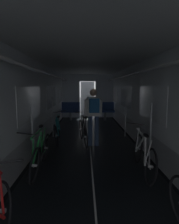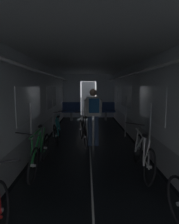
{
  "view_description": "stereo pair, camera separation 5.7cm",
  "coord_description": "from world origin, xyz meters",
  "px_view_note": "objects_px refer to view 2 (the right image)",
  "views": [
    {
      "loc": [
        -0.14,
        -1.93,
        1.75
      ],
      "look_at": [
        0.0,
        4.28,
        0.93
      ],
      "focal_mm": 30.85,
      "sensor_mm": 36.0,
      "label": 1
    },
    {
      "loc": [
        -0.08,
        -1.93,
        1.75
      ],
      "look_at": [
        0.0,
        4.28,
        0.93
      ],
      "focal_mm": 30.85,
      "sensor_mm": 36.0,
      "label": 2
    }
  ],
  "objects_px": {
    "bicycle_teal": "(57,130)",
    "person_cyclist_aisle": "(93,112)",
    "bench_seat_far_right": "(106,109)",
    "bicycle_white": "(142,154)",
    "bench_seat_far_left": "(71,109)",
    "bicycle_black_in_aisle": "(83,131)",
    "bicycle_green": "(40,153)"
  },
  "relations": [
    {
      "from": "bench_seat_far_right",
      "to": "bicycle_green",
      "type": "bearing_deg",
      "value": -107.73
    },
    {
      "from": "bicycle_white",
      "to": "bench_seat_far_right",
      "type": "bearing_deg",
      "value": 91.37
    },
    {
      "from": "bench_seat_far_right",
      "to": "bicycle_teal",
      "type": "bearing_deg",
      "value": -115.57
    },
    {
      "from": "bench_seat_far_left",
      "to": "person_cyclist_aisle",
      "type": "height_order",
      "value": "person_cyclist_aisle"
    },
    {
      "from": "bicycle_black_in_aisle",
      "to": "bicycle_green",
      "type": "bearing_deg",
      "value": -113.89
    },
    {
      "from": "bench_seat_far_left",
      "to": "bicycle_green",
      "type": "distance_m",
      "value": 6.15
    },
    {
      "from": "bicycle_teal",
      "to": "person_cyclist_aisle",
      "type": "distance_m",
      "value": 1.37
    },
    {
      "from": "bench_seat_far_left",
      "to": "bicycle_white",
      "type": "bearing_deg",
      "value": -72.69
    },
    {
      "from": "bench_seat_far_left",
      "to": "bicycle_black_in_aisle",
      "type": "bearing_deg",
      "value": -80.49
    },
    {
      "from": "bench_seat_far_right",
      "to": "bicycle_teal",
      "type": "relative_size",
      "value": 0.58
    },
    {
      "from": "bench_seat_far_right",
      "to": "bicycle_white",
      "type": "xyz_separation_m",
      "value": [
        0.15,
        -6.25,
        -0.19
      ]
    },
    {
      "from": "person_cyclist_aisle",
      "to": "bicycle_black_in_aisle",
      "type": "relative_size",
      "value": 1.0
    },
    {
      "from": "person_cyclist_aisle",
      "to": "bench_seat_far_left",
      "type": "bearing_deg",
      "value": 102.67
    },
    {
      "from": "person_cyclist_aisle",
      "to": "bicycle_teal",
      "type": "bearing_deg",
      "value": 159.05
    },
    {
      "from": "bicycle_white",
      "to": "bicycle_black_in_aisle",
      "type": "height_order",
      "value": "bicycle_white"
    },
    {
      "from": "bench_seat_far_right",
      "to": "bicycle_green",
      "type": "xyz_separation_m",
      "value": [
        -1.96,
        -6.14,
        -0.19
      ]
    },
    {
      "from": "bicycle_teal",
      "to": "bicycle_black_in_aisle",
      "type": "bearing_deg",
      "value": -11.04
    },
    {
      "from": "bicycle_teal",
      "to": "bicycle_green",
      "type": "bearing_deg",
      "value": -91.01
    },
    {
      "from": "bicycle_green",
      "to": "person_cyclist_aisle",
      "type": "distance_m",
      "value": 2.14
    },
    {
      "from": "bench_seat_far_left",
      "to": "bench_seat_far_right",
      "type": "xyz_separation_m",
      "value": [
        1.8,
        0.0,
        0.0
      ]
    },
    {
      "from": "bench_seat_far_left",
      "to": "bicycle_white",
      "type": "height_order",
      "value": "same"
    },
    {
      "from": "bench_seat_far_left",
      "to": "bicycle_teal",
      "type": "relative_size",
      "value": 0.58
    },
    {
      "from": "bench_seat_far_left",
      "to": "person_cyclist_aisle",
      "type": "bearing_deg",
      "value": -77.33
    },
    {
      "from": "bicycle_teal",
      "to": "person_cyclist_aisle",
      "type": "height_order",
      "value": "person_cyclist_aisle"
    },
    {
      "from": "bench_seat_far_right",
      "to": "bicycle_white",
      "type": "distance_m",
      "value": 6.26
    },
    {
      "from": "bicycle_teal",
      "to": "bicycle_green",
      "type": "xyz_separation_m",
      "value": [
        -0.04,
        -2.12,
        0.0
      ]
    },
    {
      "from": "bicycle_white",
      "to": "person_cyclist_aisle",
      "type": "xyz_separation_m",
      "value": [
        -0.95,
        1.79,
        0.63
      ]
    },
    {
      "from": "bicycle_teal",
      "to": "bench_seat_far_left",
      "type": "bearing_deg",
      "value": 88.2
    },
    {
      "from": "bench_seat_far_right",
      "to": "bicycle_white",
      "type": "height_order",
      "value": "same"
    },
    {
      "from": "bicycle_teal",
      "to": "person_cyclist_aisle",
      "type": "xyz_separation_m",
      "value": [
        1.13,
        -0.43,
        0.63
      ]
    },
    {
      "from": "bicycle_black_in_aisle",
      "to": "bench_seat_far_left",
      "type": "bearing_deg",
      "value": 99.51
    },
    {
      "from": "bicycle_teal",
      "to": "bicycle_green",
      "type": "distance_m",
      "value": 2.12
    }
  ]
}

